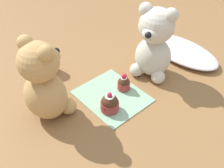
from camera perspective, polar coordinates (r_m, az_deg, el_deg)
The scene contains 8 objects.
ground_plane at distance 0.90m, azimuth 0.00°, elevation -2.71°, with size 4.00×4.00×0.00m, color olive.
knitted_placemat at distance 0.90m, azimuth 0.00°, elevation -2.57°, with size 0.23×0.19×0.01m, color #8EBC99.
tulle_cloth at distance 1.12m, azimuth 14.67°, elevation 7.14°, with size 0.33×0.17×0.04m, color silver.
teddy_bear_cream at distance 0.93m, azimuth 9.14°, elevation 8.71°, with size 0.16×0.16×0.27m.
teddy_bear_tan at distance 0.78m, azimuth -14.53°, elevation 0.19°, with size 0.16×0.15×0.27m.
cupcake_near_cream_bear at distance 0.90m, azimuth 2.80°, elevation 0.05°, with size 0.04×0.04×0.06m.
cupcake_near_tan_bear at distance 0.83m, azimuth -0.51°, elevation -4.24°, with size 0.06×0.06×0.07m.
juice_glass at distance 1.01m, azimuth -13.37°, elevation 4.32°, with size 0.05×0.05×0.07m, color #DB3356.
Camera 1 is at (0.49, -0.43, 0.62)m, focal length 42.00 mm.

